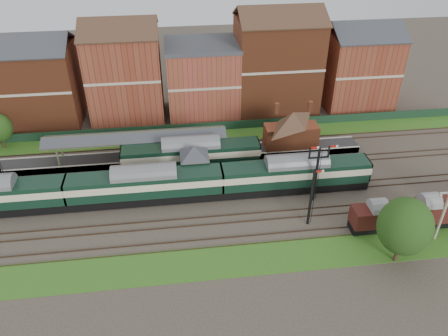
{
  "coord_description": "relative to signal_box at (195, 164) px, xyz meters",
  "views": [
    {
      "loc": [
        -5.29,
        -46.0,
        35.38
      ],
      "look_at": [
        0.82,
        2.0,
        3.0
      ],
      "focal_mm": 35.0,
      "sensor_mm": 36.0,
      "label": 1
    }
  ],
  "objects": [
    {
      "name": "goods_van_a",
      "position": [
        20.44,
        -12.25,
        -1.24
      ],
      "size": [
        5.61,
        2.43,
        3.41
      ],
      "color": "black",
      "rests_on": "ground"
    },
    {
      "name": "platform_railcar",
      "position": [
        -0.29,
        3.25,
        -0.58
      ],
      "size": [
        19.48,
        3.07,
        4.49
      ],
      "color": "black",
      "rests_on": "ground"
    },
    {
      "name": "tree_far",
      "position": [
        20.81,
        -17.49,
        1.81
      ],
      "size": [
        5.67,
        5.67,
        8.28
      ],
      "color": "#382619",
      "rests_on": "ground"
    },
    {
      "name": "grass_front",
      "position": [
        3.0,
        -15.25,
        -3.16
      ],
      "size": [
        90.0,
        5.0,
        0.06
      ],
      "primitive_type": "cube",
      "color": "#2D6619",
      "rests_on": "ground"
    },
    {
      "name": "canopy",
      "position": [
        -8.0,
        6.5,
        1.39
      ],
      "size": [
        26.0,
        3.89,
        4.08
      ],
      "color": "#4B4F31",
      "rests_on": "platform"
    },
    {
      "name": "semaphore_siding",
      "position": [
        13.02,
        -10.25,
        0.96
      ],
      "size": [
        1.23,
        0.25,
        8.0
      ],
      "color": "black",
      "rests_on": "ground"
    },
    {
      "name": "semaphore_bracket",
      "position": [
        15.04,
        -5.75,
        1.44
      ],
      "size": [
        3.6,
        0.25,
        8.18
      ],
      "color": "black",
      "rests_on": "ground"
    },
    {
      "name": "fence",
      "position": [
        3.0,
        14.75,
        -2.44
      ],
      "size": [
        90.0,
        0.12,
        1.5
      ],
      "primitive_type": "cube",
      "color": "#193823",
      "rests_on": "ground"
    },
    {
      "name": "grass_back",
      "position": [
        3.0,
        12.75,
        -3.16
      ],
      "size": [
        90.0,
        4.5,
        0.06
      ],
      "primitive_type": "cube",
      "color": "#2D6619",
      "rests_on": "ground"
    },
    {
      "name": "signal_box",
      "position": [
        0.0,
        0.0,
        0.0
      ],
      "size": [
        5.4,
        5.4,
        6.0
      ],
      "color": "#5B7452",
      "rests_on": "ground"
    },
    {
      "name": "dmu_train",
      "position": [
        -6.55,
        -3.25,
        -0.55
      ],
      "size": [
        59.07,
        3.1,
        4.54
      ],
      "color": "black",
      "rests_on": "ground"
    },
    {
      "name": "brick_hut",
      "position": [
        8.0,
        0.0,
        -2.0
      ],
      "size": [
        3.2,
        2.64,
        2.94
      ],
      "color": "brown",
      "rests_on": "ground"
    },
    {
      "name": "station_building",
      "position": [
        15.0,
        6.5,
        0.76
      ],
      "size": [
        8.1,
        8.1,
        5.9
      ],
      "color": "brown",
      "rests_on": "platform"
    },
    {
      "name": "yard_lamp",
      "position": [
        27.0,
        -14.75,
        0.79
      ],
      "size": [
        2.6,
        0.22,
        7.0
      ],
      "color": "beige",
      "rests_on": "ground"
    },
    {
      "name": "ground",
      "position": [
        3.0,
        -3.25,
        -3.19
      ],
      "size": [
        160.0,
        160.0,
        0.0
      ],
      "primitive_type": "plane",
      "color": "#473D33",
      "rests_on": "ground"
    },
    {
      "name": "platform",
      "position": [
        -2.0,
        6.5,
        -2.69
      ],
      "size": [
        55.0,
        3.4,
        1.0
      ],
      "primitive_type": "cube",
      "color": "#2D2D2D",
      "rests_on": "ground"
    },
    {
      "name": "goods_van_b",
      "position": [
        26.77,
        -12.25,
        -1.15
      ],
      "size": [
        5.91,
        2.56,
        3.59
      ],
      "color": "black",
      "rests_on": "ground"
    },
    {
      "name": "town_backdrop",
      "position": [
        2.82,
        21.75,
        3.81
      ],
      "size": [
        69.0,
        10.0,
        16.0
      ],
      "color": "brown",
      "rests_on": "ground"
    }
  ]
}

